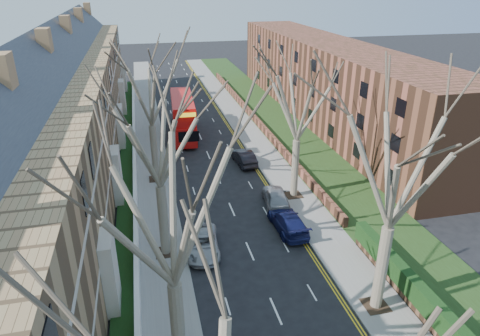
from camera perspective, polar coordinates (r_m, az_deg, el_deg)
pavement_left at (r=51.03m, az=-12.02°, el=3.68°), size 3.00×102.00×0.12m
pavement_right at (r=52.49m, az=1.19°, el=4.80°), size 3.00×102.00×0.12m
terrace_left at (r=42.36m, az=-22.66°, el=5.92°), size 9.70×78.00×13.60m
flats_right at (r=58.49m, az=11.41°, el=11.38°), size 13.97×54.00×10.00m
front_wall_left at (r=43.40m, az=-13.86°, el=0.59°), size 0.30×78.00×1.00m
grass_verge_right at (r=53.69m, az=5.87°, el=5.22°), size 6.00×102.00×0.06m
tree_left_mid at (r=16.94m, az=-9.62°, el=-4.01°), size 10.50×10.50×14.71m
tree_left_far at (r=26.30m, az=-11.22°, el=5.48°), size 10.15×10.15×14.22m
tree_left_dist at (r=37.81m, az=-12.18°, el=11.57°), size 10.50×10.50×14.71m
tree_right_mid at (r=22.23m, az=20.62°, el=1.73°), size 10.50×10.50×14.71m
tree_right_far at (r=34.21m, az=7.93°, el=10.04°), size 10.15×10.15×14.22m
double_decker_bus at (r=51.35m, az=-7.60°, el=6.71°), size 3.21×11.01×4.56m
car_left_far at (r=30.04m, az=-4.99°, el=-9.95°), size 2.61×4.90×1.31m
car_right_near at (r=32.42m, az=6.42°, el=-7.09°), size 2.18×5.05×1.45m
car_right_mid at (r=35.56m, az=4.80°, el=-3.89°), size 2.45×4.83×1.58m
car_right_far at (r=43.33m, az=0.51°, el=1.45°), size 1.95×4.59×1.47m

